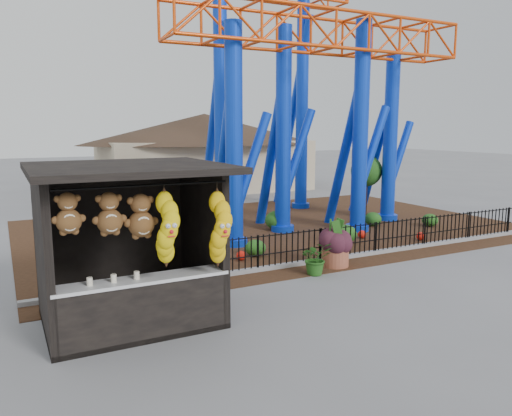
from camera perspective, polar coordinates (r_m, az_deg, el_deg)
name	(u,v)px	position (r m, az deg, el deg)	size (l,w,h in m)	color
ground	(291,314)	(10.52, 3.98, -11.99)	(120.00, 120.00, 0.00)	slate
mulch_bed	(272,227)	(19.12, 1.84, -2.23)	(18.00, 12.00, 0.02)	#331E11
curb	(354,256)	(15.05, 11.16, -5.36)	(18.00, 0.18, 0.12)	gray
prize_booth	(132,249)	(9.79, -13.98, -4.52)	(3.50, 3.40, 3.12)	black
picket_fence	(379,238)	(15.51, 13.83, -3.34)	(12.20, 0.06, 1.00)	black
roller_coaster	(296,56)	(19.68, 4.58, 16.91)	(11.00, 6.37, 10.82)	#0C37CF
terracotta_planter	(335,256)	(13.97, 9.04, -5.42)	(0.75, 0.75, 0.60)	#9A4F38
planter_foliage	(336,234)	(13.83, 9.10, -2.94)	(0.70, 0.70, 0.64)	#351520
potted_plant	(316,258)	(13.11, 6.87, -5.69)	(0.80, 0.69, 0.89)	#25601C
landscaping	(326,227)	(17.90, 8.06, -2.12)	(9.07, 4.37, 0.71)	#1F4C16
pavilion	(205,140)	(30.48, -5.89, 7.79)	(15.00, 15.00, 4.80)	#BFAD8C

